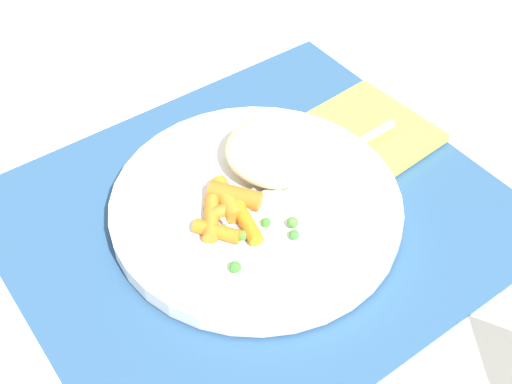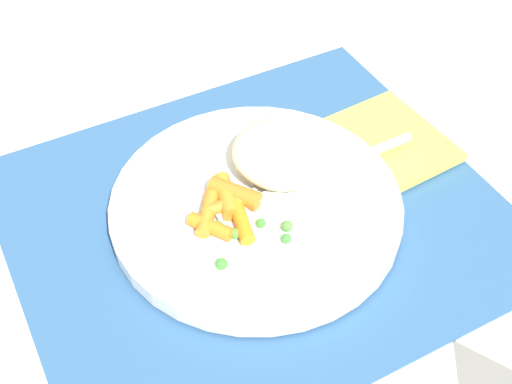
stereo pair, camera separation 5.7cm
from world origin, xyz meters
The scene contains 8 objects.
ground_plane centered at (0.00, 0.00, 0.00)m, with size 2.40×2.40×0.00m, color white.
placemat centered at (0.00, 0.00, 0.00)m, with size 0.42×0.37×0.01m, color #2D5684.
plate centered at (0.00, 0.00, 0.01)m, with size 0.26×0.26×0.02m, color white.
rice_mound centered at (-0.04, -0.03, 0.04)m, with size 0.09×0.09×0.03m, color beige.
carrot_portion centered at (0.03, 0.00, 0.03)m, with size 0.07×0.08×0.02m.
pea_scatter centered at (0.03, 0.03, 0.03)m, with size 0.08×0.07×0.01m.
fork centered at (-0.04, 0.00, 0.03)m, with size 0.21×0.02×0.01m.
napkin centered at (-0.16, -0.02, 0.01)m, with size 0.09×0.12×0.01m, color #EAE54C.
Camera 1 is at (0.24, 0.33, 0.46)m, focal length 47.66 mm.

